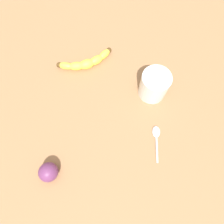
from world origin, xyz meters
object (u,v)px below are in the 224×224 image
Objects in this scene: banana at (86,62)px; plum_fruit at (48,172)px; teaspoon at (156,134)px; smoothie_glass at (154,85)px.

banana is 3.58× the size of plum_fruit.
banana is 33.73cm from teaspoon.
smoothie_glass is 1.73× the size of plum_fruit.
banana is at bearing 59.99° from smoothie_glass.
banana is 24.65cm from smoothie_glass.
plum_fruit is (-35.71, 11.48, 1.03)cm from banana.
banana is at bearing -17.82° from plum_fruit.
teaspoon is (-14.54, 0.71, -4.28)cm from smoothie_glass.
smoothie_glass is (-12.24, -21.19, 3.00)cm from banana.
smoothie_glass is at bearing -45.27° from banana.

